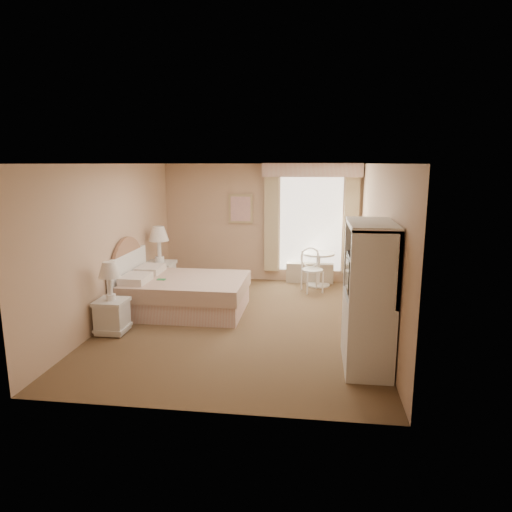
# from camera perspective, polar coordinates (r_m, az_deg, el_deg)

# --- Properties ---
(room) EXTENTS (4.21, 5.51, 2.51)m
(room) POSITION_cam_1_polar(r_m,az_deg,el_deg) (7.11, -1.85, 1.34)
(room) COLOR brown
(room) RESTS_ON ground
(window) EXTENTS (2.05, 0.22, 2.51)m
(window) POSITION_cam_1_polar(r_m,az_deg,el_deg) (9.64, 6.89, 4.49)
(window) COLOR white
(window) RESTS_ON room
(framed_art) EXTENTS (0.52, 0.04, 0.62)m
(framed_art) POSITION_cam_1_polar(r_m,az_deg,el_deg) (9.80, -1.93, 5.91)
(framed_art) COLOR tan
(framed_art) RESTS_ON room
(bed) EXTENTS (2.06, 1.55, 1.37)m
(bed) POSITION_cam_1_polar(r_m,az_deg,el_deg) (7.95, -9.41, -4.52)
(bed) COLOR tan
(bed) RESTS_ON room
(nightstand_near) EXTENTS (0.45, 0.45, 1.08)m
(nightstand_near) POSITION_cam_1_polar(r_m,az_deg,el_deg) (7.15, -17.61, -6.11)
(nightstand_near) COLOR silver
(nightstand_near) RESTS_ON room
(nightstand_far) EXTENTS (0.54, 0.54, 1.30)m
(nightstand_far) POSITION_cam_1_polar(r_m,az_deg,el_deg) (9.08, -11.90, -1.56)
(nightstand_far) COLOR silver
(nightstand_far) RESTS_ON room
(round_table) EXTENTS (0.66, 0.66, 0.69)m
(round_table) POSITION_cam_1_polar(r_m,az_deg,el_deg) (9.53, 7.80, -0.97)
(round_table) COLOR white
(round_table) RESTS_ON room
(cafe_chair) EXTENTS (0.54, 0.54, 0.87)m
(cafe_chair) POSITION_cam_1_polar(r_m,az_deg,el_deg) (9.11, 6.94, -1.27)
(cafe_chair) COLOR white
(cafe_chair) RESTS_ON room
(armoire) EXTENTS (0.55, 1.10, 1.82)m
(armoire) POSITION_cam_1_polar(r_m,az_deg,el_deg) (5.84, 13.87, -6.28)
(armoire) COLOR silver
(armoire) RESTS_ON room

